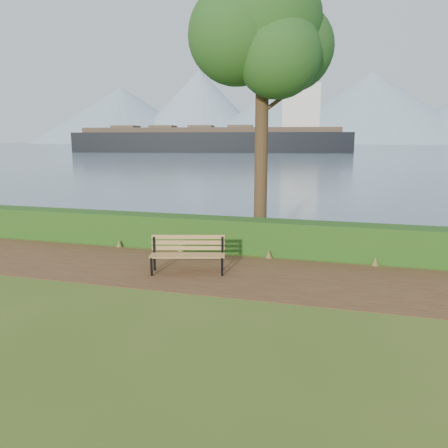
% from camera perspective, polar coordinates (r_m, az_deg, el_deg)
% --- Properties ---
extents(ground, '(140.00, 140.00, 0.00)m').
position_cam_1_polar(ground, '(11.15, -4.17, -6.56)').
color(ground, '#445D1A').
rests_on(ground, ground).
extents(path, '(40.00, 3.40, 0.01)m').
position_cam_1_polar(path, '(11.42, -3.66, -6.10)').
color(path, '#562E1D').
rests_on(path, ground).
extents(hedge, '(32.00, 0.85, 1.00)m').
position_cam_1_polar(hedge, '(13.41, -0.42, -1.31)').
color(hedge, '#1E4D16').
rests_on(hedge, ground).
extents(water, '(700.00, 510.00, 0.00)m').
position_cam_1_polar(water, '(270.03, 15.24, 9.85)').
color(water, slate).
rests_on(water, ground).
extents(mountains, '(585.00, 190.00, 70.00)m').
position_cam_1_polar(mountains, '(416.95, 14.43, 13.95)').
color(mountains, '#869CB2').
rests_on(mountains, ground).
extents(bench, '(1.96, 1.03, 0.94)m').
position_cam_1_polar(bench, '(11.19, -4.75, -3.61)').
color(bench, black).
rests_on(bench, ground).
extents(tree, '(4.18, 3.87, 8.77)m').
position_cam_1_polar(tree, '(14.17, 5.11, 23.85)').
color(tree, '#372616').
rests_on(tree, ground).
extents(cargo_ship, '(74.22, 23.01, 22.26)m').
position_cam_1_polar(cargo_ship, '(119.02, -0.46, 10.93)').
color(cargo_ship, black).
rests_on(cargo_ship, ground).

